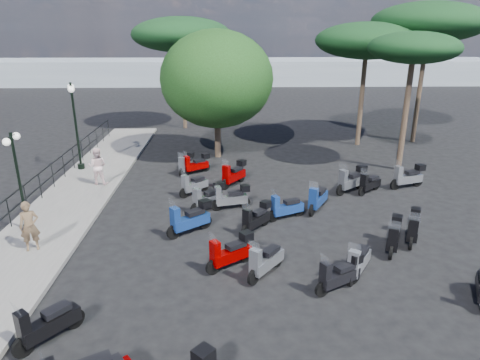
{
  "coord_description": "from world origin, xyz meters",
  "views": [
    {
      "loc": [
        0.13,
        -12.19,
        7.01
      ],
      "look_at": [
        0.59,
        3.97,
        1.2
      ],
      "focal_mm": 32.0,
      "sensor_mm": 36.0,
      "label": 1
    }
  ],
  "objects_px": {
    "scooter_29": "(369,184)",
    "broadleaf_tree": "(217,79)",
    "woman": "(29,226)",
    "scooter_30": "(413,228)",
    "pine_1": "(429,22)",
    "scooter_2": "(47,325)",
    "scooter_14": "(339,275)",
    "scooter_28": "(408,177)",
    "scooter_11": "(196,165)",
    "lamp_post_2": "(75,121)",
    "lamp_post_1": "(18,176)",
    "scooter_8": "(265,261)",
    "scooter_17": "(234,174)",
    "pine_3": "(414,49)",
    "scooter_16": "(256,218)",
    "pine_2": "(181,35)",
    "scooter_10": "(208,198)",
    "scooter_9": "(231,198)",
    "scooter_23": "(351,180)",
    "scooter_27": "(394,237)",
    "scooter_3": "(190,219)",
    "scooter_5": "(186,164)",
    "scooter_21": "(286,208)",
    "pine_0": "(367,41)",
    "pedestrian_far": "(98,166)",
    "scooter_4": "(194,185)",
    "scooter_22": "(317,199)",
    "scooter_15": "(230,253)"
  },
  "relations": [
    {
      "from": "lamp_post_2",
      "to": "pine_3",
      "type": "bearing_deg",
      "value": -20.18
    },
    {
      "from": "pine_2",
      "to": "scooter_28",
      "type": "bearing_deg",
      "value": -48.26
    },
    {
      "from": "scooter_3",
      "to": "broadleaf_tree",
      "type": "relative_size",
      "value": 0.23
    },
    {
      "from": "scooter_28",
      "to": "scooter_8",
      "type": "bearing_deg",
      "value": 116.87
    },
    {
      "from": "scooter_30",
      "to": "pine_1",
      "type": "height_order",
      "value": "pine_1"
    },
    {
      "from": "scooter_17",
      "to": "pine_1",
      "type": "bearing_deg",
      "value": -110.17
    },
    {
      "from": "pine_1",
      "to": "lamp_post_2",
      "type": "bearing_deg",
      "value": -164.18
    },
    {
      "from": "pedestrian_far",
      "to": "scooter_5",
      "type": "xyz_separation_m",
      "value": [
        3.86,
        1.91,
        -0.55
      ]
    },
    {
      "from": "scooter_5",
      "to": "scooter_16",
      "type": "relative_size",
      "value": 1.11
    },
    {
      "from": "pine_0",
      "to": "scooter_11",
      "type": "bearing_deg",
      "value": -151.23
    },
    {
      "from": "scooter_4",
      "to": "pine_0",
      "type": "relative_size",
      "value": 0.18
    },
    {
      "from": "scooter_3",
      "to": "scooter_22",
      "type": "bearing_deg",
      "value": -106.6
    },
    {
      "from": "lamp_post_2",
      "to": "scooter_28",
      "type": "xyz_separation_m",
      "value": [
        15.76,
        -2.84,
        -2.1
      ]
    },
    {
      "from": "scooter_3",
      "to": "scooter_5",
      "type": "xyz_separation_m",
      "value": [
        -0.74,
        6.77,
        -0.09
      ]
    },
    {
      "from": "woman",
      "to": "scooter_3",
      "type": "height_order",
      "value": "woman"
    },
    {
      "from": "scooter_16",
      "to": "scooter_29",
      "type": "xyz_separation_m",
      "value": [
        5.27,
        3.59,
        -0.05
      ]
    },
    {
      "from": "lamp_post_1",
      "to": "scooter_28",
      "type": "distance_m",
      "value": 16.06
    },
    {
      "from": "scooter_8",
      "to": "scooter_22",
      "type": "xyz_separation_m",
      "value": [
        2.49,
        4.73,
        0.02
      ]
    },
    {
      "from": "scooter_8",
      "to": "scooter_17",
      "type": "xyz_separation_m",
      "value": [
        -0.82,
        7.76,
        0.05
      ]
    },
    {
      "from": "scooter_8",
      "to": "pine_3",
      "type": "relative_size",
      "value": 0.21
    },
    {
      "from": "lamp_post_2",
      "to": "scooter_11",
      "type": "xyz_separation_m",
      "value": [
        5.92,
        -0.52,
        -2.15
      ]
    },
    {
      "from": "lamp_post_1",
      "to": "scooter_17",
      "type": "height_order",
      "value": "lamp_post_1"
    },
    {
      "from": "scooter_9",
      "to": "scooter_23",
      "type": "relative_size",
      "value": 1.03
    },
    {
      "from": "scooter_14",
      "to": "scooter_28",
      "type": "relative_size",
      "value": 0.86
    },
    {
      "from": "scooter_3",
      "to": "scooter_17",
      "type": "relative_size",
      "value": 1.02
    },
    {
      "from": "pine_0",
      "to": "scooter_22",
      "type": "bearing_deg",
      "value": -114.29
    },
    {
      "from": "lamp_post_2",
      "to": "scooter_16",
      "type": "height_order",
      "value": "lamp_post_2"
    },
    {
      "from": "woman",
      "to": "pine_3",
      "type": "relative_size",
      "value": 0.24
    },
    {
      "from": "scooter_28",
      "to": "pine_2",
      "type": "relative_size",
      "value": 0.22
    },
    {
      "from": "lamp_post_1",
      "to": "broadleaf_tree",
      "type": "relative_size",
      "value": 0.51
    },
    {
      "from": "scooter_8",
      "to": "scooter_30",
      "type": "relative_size",
      "value": 0.91
    },
    {
      "from": "pedestrian_far",
      "to": "lamp_post_2",
      "type": "bearing_deg",
      "value": -52.71
    },
    {
      "from": "lamp_post_2",
      "to": "pine_1",
      "type": "relative_size",
      "value": 0.52
    },
    {
      "from": "lamp_post_1",
      "to": "lamp_post_2",
      "type": "xyz_separation_m",
      "value": [
        -0.34,
        7.03,
        0.45
      ]
    },
    {
      "from": "lamp_post_2",
      "to": "scooter_10",
      "type": "relative_size",
      "value": 3.22
    },
    {
      "from": "pine_2",
      "to": "scooter_10",
      "type": "bearing_deg",
      "value": -81.23
    },
    {
      "from": "woman",
      "to": "scooter_30",
      "type": "relative_size",
      "value": 1.06
    },
    {
      "from": "scooter_3",
      "to": "scooter_2",
      "type": "bearing_deg",
      "value": 115.27
    },
    {
      "from": "pedestrian_far",
      "to": "scooter_2",
      "type": "height_order",
      "value": "pedestrian_far"
    },
    {
      "from": "scooter_21",
      "to": "scooter_28",
      "type": "height_order",
      "value": "scooter_28"
    },
    {
      "from": "scooter_3",
      "to": "scooter_15",
      "type": "height_order",
      "value": "scooter_3"
    },
    {
      "from": "scooter_29",
      "to": "broadleaf_tree",
      "type": "distance_m",
      "value": 9.83
    },
    {
      "from": "pine_1",
      "to": "scooter_2",
      "type": "bearing_deg",
      "value": -131.57
    },
    {
      "from": "pedestrian_far",
      "to": "scooter_22",
      "type": "relative_size",
      "value": 1.06
    },
    {
      "from": "scooter_22",
      "to": "scooter_29",
      "type": "height_order",
      "value": "scooter_22"
    },
    {
      "from": "scooter_16",
      "to": "pine_2",
      "type": "xyz_separation_m",
      "value": [
        -4.13,
        16.92,
        6.01
      ]
    },
    {
      "from": "scooter_21",
      "to": "scooter_23",
      "type": "xyz_separation_m",
      "value": [
        3.3,
        2.77,
        0.1
      ]
    },
    {
      "from": "scooter_27",
      "to": "scooter_10",
      "type": "bearing_deg",
      "value": -3.76
    },
    {
      "from": "scooter_30",
      "to": "pine_0",
      "type": "height_order",
      "value": "pine_0"
    },
    {
      "from": "woman",
      "to": "scooter_11",
      "type": "height_order",
      "value": "woman"
    }
  ]
}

